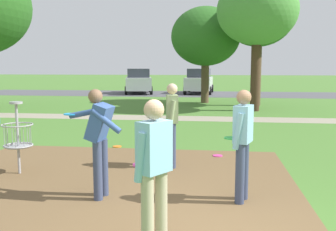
# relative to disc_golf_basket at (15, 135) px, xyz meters

# --- Properties ---
(dirt_tee_pad) EXTENTS (6.66, 5.27, 0.01)m
(dirt_tee_pad) POSITION_rel_disc_golf_basket_xyz_m (1.89, -0.20, -0.75)
(dirt_tee_pad) COLOR brown
(dirt_tee_pad) RESTS_ON ground
(disc_golf_basket) EXTENTS (0.98, 0.58, 1.39)m
(disc_golf_basket) POSITION_rel_disc_golf_basket_xyz_m (0.00, 0.00, 0.00)
(disc_golf_basket) COLOR #9E9EA3
(disc_golf_basket) RESTS_ON ground
(player_foreground_watching) EXTENTS (0.43, 0.49, 1.71)m
(player_foreground_watching) POSITION_rel_disc_golf_basket_xyz_m (2.92, 0.84, 0.21)
(player_foreground_watching) COLOR #384260
(player_foreground_watching) RESTS_ON ground
(player_throwing) EXTENTS (0.44, 0.50, 1.71)m
(player_throwing) POSITION_rel_disc_golf_basket_xyz_m (4.20, -1.01, 0.21)
(player_throwing) COLOR #384260
(player_throwing) RESTS_ON ground
(player_waiting_left) EXTENTS (1.06, 0.60, 1.71)m
(player_waiting_left) POSITION_rel_disc_golf_basket_xyz_m (2.01, -1.12, 0.23)
(player_waiting_left) COLOR #384260
(player_waiting_left) RESTS_ON ground
(player_waiting_right) EXTENTS (0.45, 0.48, 1.71)m
(player_waiting_right) POSITION_rel_disc_golf_basket_xyz_m (3.14, -2.76, 0.21)
(player_waiting_right) COLOR tan
(player_waiting_right) RESTS_ON ground
(frisbee_near_basket) EXTENTS (0.22, 0.22, 0.02)m
(frisbee_near_basket) POSITION_rel_disc_golf_basket_xyz_m (3.86, 1.88, -0.74)
(frisbee_near_basket) COLOR #E53D99
(frisbee_near_basket) RESTS_ON ground
(frisbee_far_left) EXTENTS (0.23, 0.23, 0.02)m
(frisbee_far_left) POSITION_rel_disc_golf_basket_xyz_m (1.31, 2.57, -0.74)
(frisbee_far_left) COLOR orange
(frisbee_far_left) RESTS_ON ground
(tree_near_left) EXTENTS (3.51, 3.51, 6.00)m
(tree_near_left) POSITION_rel_disc_golf_basket_xyz_m (5.89, 13.28, 3.71)
(tree_near_left) COLOR brown
(tree_near_left) RESTS_ON ground
(tree_mid_left) EXTENTS (3.79, 3.79, 5.27)m
(tree_mid_left) POSITION_rel_disc_golf_basket_xyz_m (3.20, 14.55, 2.88)
(tree_mid_left) COLOR brown
(tree_mid_left) RESTS_ON ground
(tree_mid_center) EXTENTS (3.59, 3.59, 6.02)m
(tree_mid_center) POSITION_rel_disc_golf_basket_xyz_m (5.57, 10.96, 3.70)
(tree_mid_center) COLOR #422D1E
(tree_mid_center) RESTS_ON ground
(parking_lot_strip) EXTENTS (36.00, 6.00, 0.01)m
(parking_lot_strip) POSITION_rel_disc_golf_basket_xyz_m (3.67, 21.11, -0.75)
(parking_lot_strip) COLOR #4C4C51
(parking_lot_strip) RESTS_ON ground
(parked_car_leftmost) EXTENTS (2.64, 4.48, 1.84)m
(parked_car_leftmost) POSITION_rel_disc_golf_basket_xyz_m (-1.94, 21.18, 0.17)
(parked_car_leftmost) COLOR #B2B7BC
(parked_car_leftmost) RESTS_ON ground
(parked_car_center_left) EXTENTS (2.12, 4.28, 1.84)m
(parked_car_center_left) POSITION_rel_disc_golf_basket_xyz_m (2.56, 21.72, 0.17)
(parked_car_center_left) COLOR silver
(parked_car_center_left) RESTS_ON ground
(gravel_path) EXTENTS (40.00, 1.44, 0.00)m
(gravel_path) POSITION_rel_disc_golf_basket_xyz_m (3.67, 8.06, -0.75)
(gravel_path) COLOR gray
(gravel_path) RESTS_ON ground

